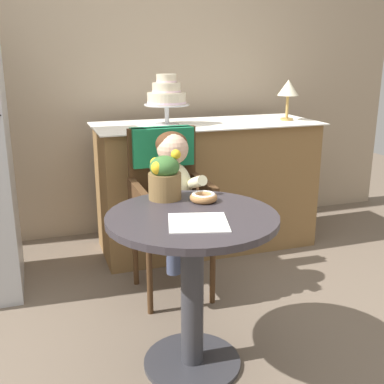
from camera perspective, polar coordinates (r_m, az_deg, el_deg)
ground_plane at (r=2.29m, az=0.02°, el=-20.05°), size 8.00×8.00×0.00m
back_wall at (r=3.64m, az=-9.77°, el=16.04°), size 4.80×0.10×2.70m
cafe_table at (r=2.03m, az=0.02°, el=-8.39°), size 0.72×0.72×0.72m
wicker_chair at (r=2.70m, az=-3.08°, el=0.94°), size 0.42×0.45×0.95m
seated_child at (r=2.54m, az=-2.14°, el=0.88°), size 0.27×0.32×0.73m
paper_napkin at (r=1.85m, az=0.75°, el=-3.71°), size 0.28×0.28×0.00m
donut_front at (r=2.11m, az=1.41°, el=-0.58°), size 0.12×0.12×0.04m
flower_vase at (r=2.13m, az=-3.36°, el=1.90°), size 0.15×0.15×0.22m
display_counter at (r=3.37m, az=1.77°, el=0.84°), size 1.56×0.62×0.90m
tiered_cake_stand at (r=3.17m, az=-3.10°, el=11.60°), size 0.30×0.30×0.33m
table_lamp at (r=3.46m, az=11.57°, el=12.07°), size 0.15×0.15×0.28m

